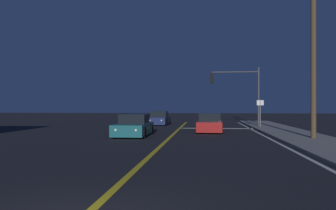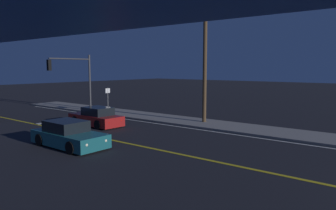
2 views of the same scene
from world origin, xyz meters
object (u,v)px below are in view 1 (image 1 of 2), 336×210
object	(u,v)px
car_lead_oncoming_red	(210,124)
street_sign_corner	(260,109)
utility_pole_right	(313,33)
car_distant_tail_navy	(159,119)
traffic_signal_near_right	(240,87)
car_mid_block_teal	(134,127)

from	to	relation	value
car_lead_oncoming_red	street_sign_corner	distance (m)	5.36
utility_pole_right	street_sign_corner	size ratio (longest dim) A/B	4.73
utility_pole_right	car_distant_tail_navy	bearing A→B (deg)	125.79
car_lead_oncoming_red	car_distant_tail_navy	xyz separation A→B (m)	(-4.81, 8.63, -0.00)
traffic_signal_near_right	utility_pole_right	world-z (taller)	utility_pole_right
car_distant_tail_navy	utility_pole_right	world-z (taller)	utility_pole_right
car_mid_block_teal	traffic_signal_near_right	distance (m)	12.74
car_lead_oncoming_red	car_mid_block_teal	bearing A→B (deg)	-139.71
car_mid_block_teal	car_distant_tail_navy	bearing A→B (deg)	-89.87
car_distant_tail_navy	traffic_signal_near_right	world-z (taller)	traffic_signal_near_right
car_lead_oncoming_red	car_mid_block_teal	distance (m)	6.04
utility_pole_right	street_sign_corner	bearing A→B (deg)	98.89
car_lead_oncoming_red	street_sign_corner	world-z (taller)	street_sign_corner
car_lead_oncoming_red	car_distant_tail_navy	size ratio (longest dim) A/B	1.03
car_lead_oncoming_red	utility_pole_right	world-z (taller)	utility_pole_right
car_lead_oncoming_red	street_sign_corner	xyz separation A→B (m)	(4.03, 3.38, 1.01)
car_mid_block_teal	street_sign_corner	distance (m)	11.34
utility_pole_right	car_lead_oncoming_red	bearing A→B (deg)	134.27
traffic_signal_near_right	street_sign_corner	bearing A→B (deg)	115.26
car_mid_block_teal	utility_pole_right	distance (m)	11.61
car_lead_oncoming_red	traffic_signal_near_right	distance (m)	7.37
car_mid_block_teal	utility_pole_right	world-z (taller)	utility_pole_right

